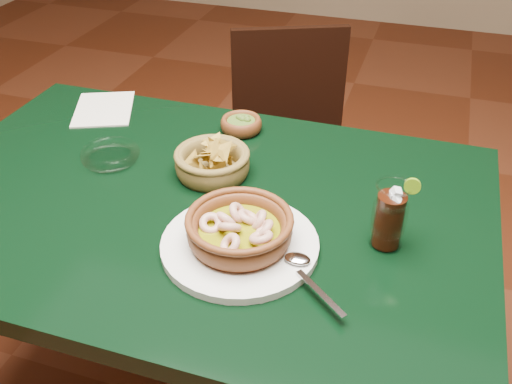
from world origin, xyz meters
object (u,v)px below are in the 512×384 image
(shrimp_plate, at_px, (240,233))
(cola_drink, at_px, (390,216))
(dining_chair, at_px, (292,152))
(chip_basket, at_px, (212,162))
(dining_table, at_px, (197,235))

(shrimp_plate, relative_size, cola_drink, 2.41)
(dining_chair, height_order, chip_basket, chip_basket)
(chip_basket, xyz_separation_m, cola_drink, (0.39, -0.12, 0.04))
(cola_drink, bearing_deg, dining_table, 176.41)
(dining_table, relative_size, cola_drink, 7.94)
(chip_basket, bearing_deg, shrimp_plate, -57.28)
(dining_table, bearing_deg, dining_chair, 87.38)
(dining_chair, xyz_separation_m, chip_basket, (-0.03, -0.60, 0.32))
(cola_drink, bearing_deg, chip_basket, 162.53)
(dining_chair, bearing_deg, cola_drink, -63.48)
(dining_table, distance_m, chip_basket, 0.16)
(dining_table, height_order, shrimp_plate, shrimp_plate)
(dining_table, relative_size, chip_basket, 6.13)
(dining_table, bearing_deg, cola_drink, -3.59)
(chip_basket, bearing_deg, cola_drink, -17.47)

